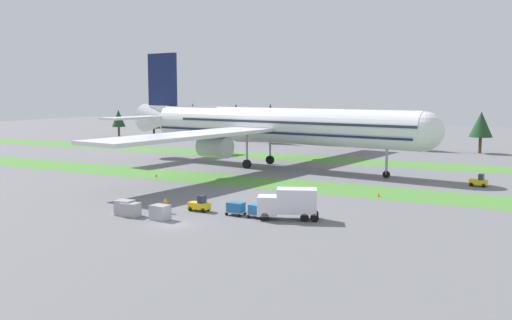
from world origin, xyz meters
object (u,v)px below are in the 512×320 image
object	(u,v)px
baggage_tug	(200,205)
catering_truck	(289,203)
uld_container_0	(125,208)
taxiway_marker_1	(379,195)
cargo_dolly_second	(258,210)
cargo_dolly_lead	(236,208)
ground_crew_marshaller	(166,205)
taxiway_marker_0	(156,175)
airliner	(269,125)
pushback_tractor	(479,181)
uld_container_2	(130,210)
uld_container_1	(160,212)

from	to	relation	value
baggage_tug	catering_truck	world-z (taller)	catering_truck
uld_container_0	taxiway_marker_1	size ratio (longest dim) A/B	3.50
taxiway_marker_1	cargo_dolly_second	bearing A→B (deg)	-114.79
cargo_dolly_lead	ground_crew_marshaller	size ratio (longest dim) A/B	1.27
cargo_dolly_second	taxiway_marker_0	xyz separation A→B (m)	(-29.75, 19.84, -0.66)
cargo_dolly_second	uld_container_0	world-z (taller)	uld_container_0
baggage_tug	cargo_dolly_second	size ratio (longest dim) A/B	1.18
airliner	catering_truck	world-z (taller)	airliner
pushback_tractor	catering_truck	bearing A→B (deg)	161.03
pushback_tractor	uld_container_2	distance (m)	53.14
airliner	uld_container_1	bearing A→B (deg)	18.23
uld_container_1	uld_container_0	bearing A→B (deg)	178.93
pushback_tractor	taxiway_marker_1	xyz separation A→B (m)	(-11.41, -15.49, -0.53)
cargo_dolly_lead	uld_container_1	bearing A→B (deg)	131.91
baggage_tug	ground_crew_marshaller	xyz separation A→B (m)	(-3.14, -2.69, 0.13)
airliner	taxiway_marker_0	xyz separation A→B (m)	(-11.59, -19.96, -7.87)
baggage_tug	taxiway_marker_1	distance (m)	25.64
pushback_tractor	taxiway_marker_1	size ratio (longest dim) A/B	4.81
cargo_dolly_lead	taxiway_marker_1	bearing A→B (deg)	-31.75
pushback_tractor	uld_container_1	bearing A→B (deg)	151.27
uld_container_0	taxiway_marker_1	world-z (taller)	uld_container_0
airliner	uld_container_0	bearing A→B (deg)	11.78
baggage_tug	uld_container_1	world-z (taller)	baggage_tug
cargo_dolly_second	uld_container_2	bearing A→B (deg)	114.03
catering_truck	cargo_dolly_lead	bearing A→B (deg)	76.02
cargo_dolly_lead	taxiway_marker_0	size ratio (longest dim) A/B	4.22
uld_container_2	pushback_tractor	bearing A→B (deg)	50.36
cargo_dolly_lead	cargo_dolly_second	bearing A→B (deg)	-90.00
baggage_tug	uld_container_2	distance (m)	8.32
taxiway_marker_1	taxiway_marker_0	bearing A→B (deg)	179.19
cargo_dolly_second	uld_container_0	size ratio (longest dim) A/B	1.10
uld_container_0	taxiway_marker_0	bearing A→B (deg)	120.39
uld_container_0	uld_container_2	xyz separation A→B (m)	(1.11, -0.29, -0.08)
ground_crew_marshaller	taxiway_marker_0	world-z (taller)	ground_crew_marshaller
airliner	taxiway_marker_1	bearing A→B (deg)	60.29
pushback_tractor	uld_container_0	bearing A→B (deg)	146.67
airliner	ground_crew_marshaller	bearing A→B (deg)	16.90
ground_crew_marshaller	uld_container_1	xyz separation A→B (m)	(1.63, -3.22, -0.10)
airliner	catering_truck	bearing A→B (deg)	36.55
cargo_dolly_second	airliner	bearing A→B (deg)	24.24
catering_truck	taxiway_marker_0	distance (m)	38.31
taxiway_marker_1	pushback_tractor	bearing A→B (deg)	53.61
airliner	baggage_tug	bearing A→B (deg)	21.84
catering_truck	ground_crew_marshaller	world-z (taller)	catering_truck
catering_truck	uld_container_1	distance (m)	14.68
catering_truck	uld_container_2	world-z (taller)	catering_truck
cargo_dolly_lead	cargo_dolly_second	distance (m)	2.90
ground_crew_marshaller	uld_container_0	size ratio (longest dim) A/B	0.87
uld_container_2	taxiway_marker_1	world-z (taller)	uld_container_2
catering_truck	taxiway_marker_1	xyz separation A→B (m)	(5.40, 18.40, -1.67)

